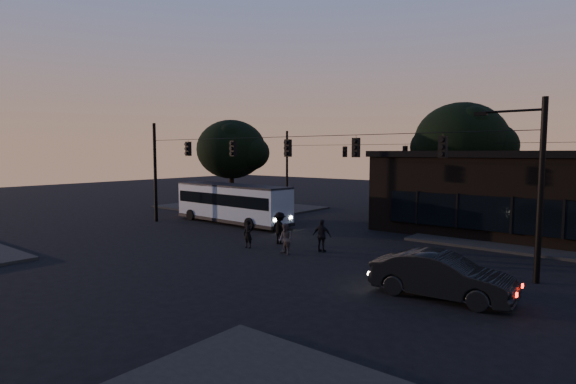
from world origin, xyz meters
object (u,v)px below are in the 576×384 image
Objects in this scene: bus at (232,202)px; car at (442,276)px; pedestrian_a at (248,234)px; pedestrian_b at (285,239)px; pedestrian_d at (280,228)px; pedestrian_c at (322,236)px; building at (506,191)px.

car is at bearing -19.15° from bus.
bus is at bearing 137.37° from pedestrian_a.
pedestrian_b is (-8.87, 1.88, -0.02)m from car.
pedestrian_d is at bearing 66.49° from pedestrian_a.
pedestrian_a is at bearing 77.63° from car.
pedestrian_b is 2.02m from pedestrian_c.
pedestrian_c is at bearing 62.08° from car.
pedestrian_d is (-3.12, 0.25, 0.04)m from pedestrian_c.
bus reaches higher than pedestrian_c.
pedestrian_b is 0.92× the size of pedestrian_c.
building is at bearing -123.26° from pedestrian_c.
building reaches higher than bus.
building reaches higher than pedestrian_c.
building reaches higher than pedestrian_a.
pedestrian_c is (1.18, 1.63, 0.07)m from pedestrian_b.
pedestrian_a is 0.97× the size of pedestrian_b.
car reaches higher than pedestrian_a.
bus is at bearing 166.61° from pedestrian_b.
car is 2.72× the size of pedestrian_d.
bus is 2.08× the size of car.
pedestrian_a is 0.85× the size of pedestrian_d.
building is at bearing 51.63° from pedestrian_a.
car is (1.65, -16.29, -1.88)m from building.
pedestrian_d reaches higher than pedestrian_a.
pedestrian_b is at bearing 74.68° from car.
car is at bearing -84.22° from building.
pedestrian_d is (7.69, -3.64, -0.71)m from bus.
pedestrian_d is at bearing 67.47° from car.
bus is 19.94m from car.
bus is 6.43× the size of pedestrian_b.
pedestrian_d is at bearing -22.68° from bus.
pedestrian_c is at bearing -17.12° from bus.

